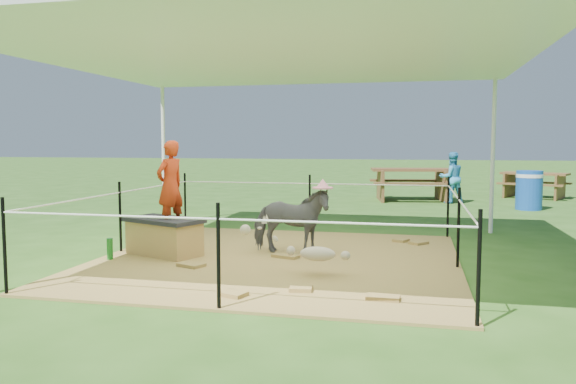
% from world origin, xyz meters
% --- Properties ---
extents(ground, '(90.00, 90.00, 0.00)m').
position_xyz_m(ground, '(0.00, 0.00, 0.00)').
color(ground, '#2D5919').
rests_on(ground, ground).
extents(hay_patch, '(4.60, 4.60, 0.03)m').
position_xyz_m(hay_patch, '(0.00, 0.00, 0.01)').
color(hay_patch, brown).
rests_on(hay_patch, ground).
extents(canopy_tent, '(6.30, 6.30, 2.90)m').
position_xyz_m(canopy_tent, '(0.00, 0.00, 2.69)').
color(canopy_tent, silver).
rests_on(canopy_tent, ground).
extents(rope_fence, '(4.54, 4.54, 1.00)m').
position_xyz_m(rope_fence, '(0.00, -0.00, 0.64)').
color(rope_fence, black).
rests_on(rope_fence, ground).
extents(straw_bale, '(1.11, 0.84, 0.44)m').
position_xyz_m(straw_bale, '(-1.56, -0.08, 0.25)').
color(straw_bale, '#B28040').
rests_on(straw_bale, hay_patch).
extents(dark_cloth, '(1.19, 0.91, 0.06)m').
position_xyz_m(dark_cloth, '(-1.56, -0.08, 0.50)').
color(dark_cloth, black).
rests_on(dark_cloth, straw_bale).
extents(woman, '(0.43, 0.51, 1.19)m').
position_xyz_m(woman, '(-1.46, -0.08, 1.07)').
color(woman, '#B92F12').
rests_on(woman, straw_bale).
extents(green_bottle, '(0.10, 0.10, 0.28)m').
position_xyz_m(green_bottle, '(-2.11, -0.53, 0.17)').
color(green_bottle, '#19741F').
rests_on(green_bottle, hay_patch).
extents(pony, '(1.10, 0.56, 0.90)m').
position_xyz_m(pony, '(0.09, 0.37, 0.48)').
color(pony, '#4C4C51').
rests_on(pony, hay_patch).
extents(pink_hat, '(0.28, 0.28, 0.13)m').
position_xyz_m(pink_hat, '(0.09, 0.37, 1.00)').
color(pink_hat, pink).
rests_on(pink_hat, pony).
extents(foal, '(1.02, 0.58, 0.56)m').
position_xyz_m(foal, '(0.66, -0.79, 0.31)').
color(foal, '#C4AE8F').
rests_on(foal, hay_patch).
extents(trash_barrel, '(0.68, 0.68, 0.90)m').
position_xyz_m(trash_barrel, '(4.28, 6.72, 0.45)').
color(trash_barrel, '#164BAB').
rests_on(trash_barrel, ground).
extents(picnic_table_near, '(2.27, 1.79, 0.86)m').
position_xyz_m(picnic_table_near, '(1.62, 8.23, 0.43)').
color(picnic_table_near, '#512F1B').
rests_on(picnic_table_near, ground).
extents(picnic_table_far, '(2.06, 1.82, 0.71)m').
position_xyz_m(picnic_table_far, '(4.97, 9.68, 0.35)').
color(picnic_table_far, brown).
rests_on(picnic_table_far, ground).
extents(distant_person, '(0.76, 0.67, 1.30)m').
position_xyz_m(distant_person, '(2.63, 7.75, 0.65)').
color(distant_person, '#3898D2').
rests_on(distant_person, ground).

